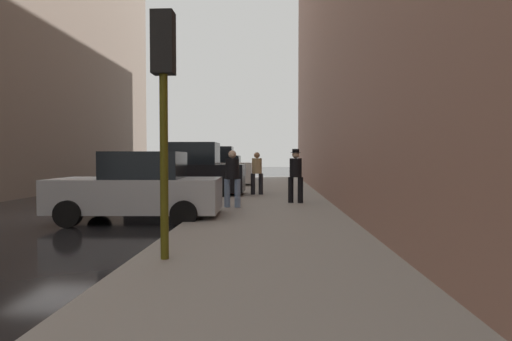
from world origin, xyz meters
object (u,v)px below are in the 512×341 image
Objects in this scene: pedestrian_in_jeans at (232,176)px; pedestrian_with_fedora at (296,173)px; parked_silver_sedan at (139,188)px; traffic_light at (164,81)px; parked_blue_sedan at (224,169)px; pedestrian_in_tan_coat at (257,171)px; parked_white_van at (211,169)px; parked_black_suv at (188,173)px; fire_hydrant at (233,186)px.

pedestrian_in_jeans is 2.33m from pedestrian_with_fedora.
traffic_light reaches higher than parked_silver_sedan.
pedestrian_in_tan_coat is (2.77, -11.43, 0.26)m from parked_blue_sedan.
parked_white_van reaches higher than pedestrian_with_fedora.
parked_white_van is 16.28m from traffic_light.
traffic_light is 6.38m from pedestrian_in_jeans.
parked_silver_sedan is 2.49× the size of pedestrian_in_jeans.
parked_black_suv is 0.99× the size of parked_white_van.
parked_silver_sedan is at bearing -140.37° from pedestrian_in_jeans.
parked_blue_sedan is 2.38× the size of pedestrian_with_fedora.
pedestrian_with_fedora is 1.04× the size of pedestrian_in_tan_coat.
pedestrian_with_fedora is at bearing 32.59° from pedestrian_in_jeans.
parked_black_suv is 5.85m from parked_white_van.
traffic_light is (0.05, -10.51, 2.26)m from fire_hydrant.
fire_hydrant is (1.80, 6.19, -0.35)m from parked_silver_sedan.
parked_blue_sedan is 1.17× the size of traffic_light.
parked_white_van reaches higher than pedestrian_in_tan_coat.
pedestrian_in_tan_coat is (2.77, 0.13, 0.07)m from parked_black_suv.
traffic_light is 2.11× the size of pedestrian_in_jeans.
parked_blue_sedan is 15.80m from pedestrian_in_jeans.
parked_blue_sedan is at bearing 106.19° from pedestrian_with_fedora.
parked_black_suv is at bearing 90.00° from parked_silver_sedan.
fire_hydrant is at bearing 171.69° from pedestrian_in_tan_coat.
fire_hydrant is at bearing -80.92° from parked_blue_sedan.
fire_hydrant is 4.42m from pedestrian_in_jeans.
parked_white_van reaches higher than pedestrian_in_jeans.
parked_white_van is 2.72× the size of pedestrian_in_tan_coat.
pedestrian_in_jeans is (2.21, -9.93, 0.07)m from parked_white_van.
pedestrian_in_jeans is at bearing -81.95° from parked_blue_sedan.
pedestrian_in_tan_coat is (0.92, 10.37, -1.65)m from traffic_light.
parked_blue_sedan is 11.76m from pedestrian_in_tan_coat.
parked_blue_sedan is at bearing 99.08° from fire_hydrant.
parked_blue_sedan is 2.47× the size of pedestrian_in_tan_coat.
pedestrian_with_fedora reaches higher than pedestrian_in_tan_coat.
pedestrian_in_jeans is at bearing -77.44° from parked_white_van.
parked_white_van is 2.62× the size of pedestrian_with_fedora.
pedestrian_with_fedora is at bearing -34.11° from parked_black_suv.
parked_black_suv is 2.59× the size of pedestrian_with_fedora.
pedestrian_with_fedora is (4.18, -8.67, 0.10)m from parked_white_van.
fire_hydrant is (1.80, -11.29, -0.35)m from parked_blue_sedan.
parked_black_suv is 1.09× the size of parked_blue_sedan.
fire_hydrant is at bearing 127.44° from pedestrian_with_fedora.
parked_black_suv is 6.55× the size of fire_hydrant.
parked_silver_sedan is at bearing -90.00° from parked_black_suv.
pedestrian_in_tan_coat is at bearing 82.43° from pedestrian_in_jeans.
parked_white_van reaches higher than fire_hydrant.
parked_blue_sedan is at bearing 94.86° from traffic_light.
parked_black_suv is at bearing -90.00° from parked_white_van.
pedestrian_in_tan_coat reaches higher than parked_blue_sedan.
pedestrian_with_fedora reaches higher than fire_hydrant.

